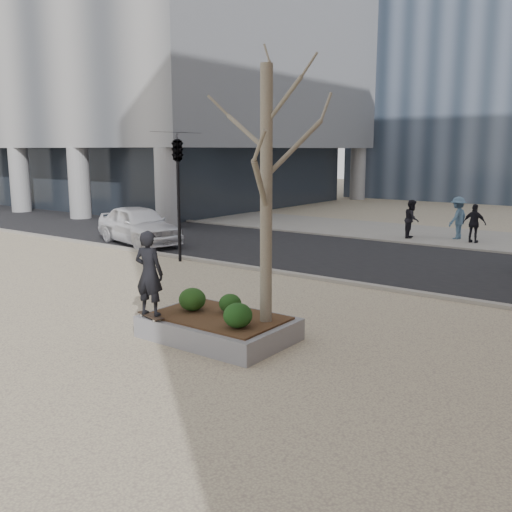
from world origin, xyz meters
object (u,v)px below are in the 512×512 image
Objects in this scene: skateboard at (151,316)px; skateboarder at (149,273)px; police_car at (139,225)px; planter at (219,328)px.

skateboarder is (0.00, 0.00, 0.92)m from skateboard.
skateboarder reaches higher than skateboard.
skateboarder is 0.38× the size of police_car.
police_car is at bearing 152.70° from skateboard.
planter is at bearing 52.46° from skateboard.
skateboarder is at bearing 0.00° from skateboard.
skateboard is 0.17× the size of police_car.
skateboard is 0.44× the size of skateboarder.
planter is 3.85× the size of skateboard.
planter is 0.64× the size of police_car.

